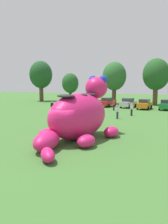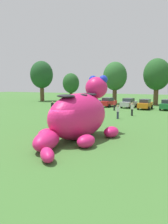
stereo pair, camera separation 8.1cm
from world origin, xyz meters
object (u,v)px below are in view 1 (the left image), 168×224
car_orange (145,104)px  spectator_by_cars (114,105)px  car_red (108,102)px  spectator_mid_field (52,107)px  giant_inflatable_creature (79,115)px  spectator_near_inflatable (117,112)px  car_silver (128,103)px  spectator_wandering (132,109)px  car_blue (91,102)px  car_green (167,105)px  car_white (74,101)px

car_orange → spectator_by_cars: bearing=-137.7°
car_red → spectator_mid_field: bearing=-112.1°
giant_inflatable_creature → spectator_near_inflatable: (0.30, 10.50, -0.96)m
car_silver → spectator_wandering: 10.10m
car_silver → spectator_wandering: size_ratio=2.55×
car_red → spectator_by_cars: size_ratio=2.54×
giant_inflatable_creature → car_blue: giant_inflatable_creature is taller
car_blue → spectator_by_cars: car_blue is taller
spectator_wandering → car_silver: bearing=104.5°
car_orange → spectator_wandering: size_ratio=2.48×
car_blue → car_orange: (10.00, -0.88, 0.00)m
car_green → spectator_by_cars: bearing=-151.0°
car_white → spectator_wandering: bearing=-35.0°
car_blue → car_green: same height
car_silver → car_blue: bearing=-177.0°
spectator_wandering → car_orange: bearing=86.5°
car_red → car_silver: bearing=-1.0°
car_white → car_blue: same height
car_blue → spectator_wandering: (9.49, -9.41, -0.01)m
car_orange → spectator_near_inflatable: 11.90m
spectator_wandering → car_green: bearing=65.9°
car_green → spectator_by_cars: (-7.75, -4.29, -0.01)m
giant_inflatable_creature → spectator_mid_field: 15.40m
car_red → spectator_mid_field: (-4.79, -11.79, -0.01)m
giant_inflatable_creature → car_green: bearing=76.6°
car_blue → car_red: bearing=8.1°
car_orange → car_blue: bearing=175.0°
car_silver → car_orange: (3.04, -1.25, 0.00)m
spectator_by_cars → car_green: bearing=29.0°
car_white → car_silver: bearing=3.8°
car_orange → car_green: size_ratio=0.99×
car_blue → spectator_wandering: size_ratio=2.54×
car_silver → spectator_mid_field: (-8.69, -11.72, -0.01)m
car_white → car_blue: (3.51, 0.33, 0.00)m
spectator_wandering → spectator_mid_field: bearing=-170.2°
car_green → spectator_wandering: (-4.00, -8.94, -0.01)m
car_green → spectator_by_cars: car_green is taller
car_white → spectator_by_cars: bearing=-25.6°
car_white → spectator_near_inflatable: car_white is taller
car_white → spectator_wandering: car_white is taller
car_silver → car_orange: size_ratio=1.03×
giant_inflatable_creature → car_silver: (-1.13, 23.54, -0.95)m
car_white → car_green: (16.99, -0.14, 0.00)m
car_blue → car_orange: same height
spectator_mid_field → spectator_wandering: same height
car_white → car_red: 6.62m
car_red → giant_inflatable_creature: bearing=-78.0°
car_green → spectator_wandering: 9.79m
car_green → spectator_near_inflatable: car_green is taller
car_blue → car_red: 3.10m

